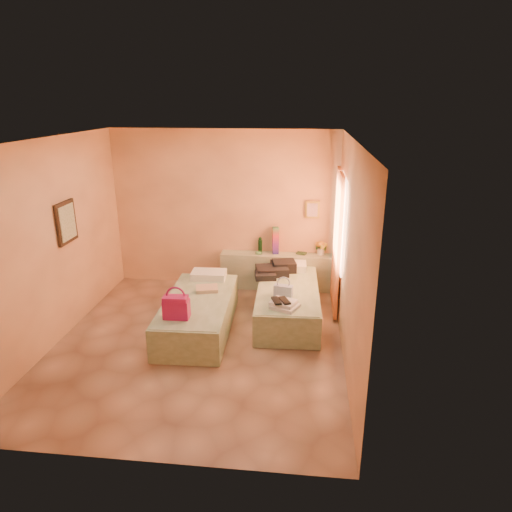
# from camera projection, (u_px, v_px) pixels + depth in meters

# --- Properties ---
(ground) EXTENTS (4.50, 4.50, 0.00)m
(ground) POSITION_uv_depth(u_px,v_px,m) (199.00, 343.00, 6.46)
(ground) COLOR tan
(ground) RESTS_ON ground
(room_walls) EXTENTS (4.02, 4.51, 2.81)m
(room_walls) POSITION_uv_depth(u_px,v_px,m) (218.00, 211.00, 6.39)
(room_walls) COLOR #F9BE84
(room_walls) RESTS_ON ground
(headboard_ledge) EXTENTS (2.05, 0.30, 0.65)m
(headboard_ledge) POSITION_uv_depth(u_px,v_px,m) (278.00, 271.00, 8.23)
(headboard_ledge) COLOR #A6B695
(headboard_ledge) RESTS_ON ground
(bed_left) EXTENTS (0.97, 2.03, 0.50)m
(bed_left) POSITION_uv_depth(u_px,v_px,m) (198.00, 314.00, 6.76)
(bed_left) COLOR #AFC69F
(bed_left) RESTS_ON ground
(bed_right) EXTENTS (0.97, 2.03, 0.50)m
(bed_right) POSITION_uv_depth(u_px,v_px,m) (288.00, 302.00, 7.15)
(bed_right) COLOR #AFC69F
(bed_right) RESTS_ON ground
(water_bottle) EXTENTS (0.08, 0.08, 0.27)m
(water_bottle) POSITION_uv_depth(u_px,v_px,m) (260.00, 245.00, 8.17)
(water_bottle) COLOR #163E1D
(water_bottle) RESTS_ON headboard_ledge
(rainbow_box) EXTENTS (0.13, 0.13, 0.49)m
(rainbow_box) POSITION_uv_depth(u_px,v_px,m) (276.00, 240.00, 8.08)
(rainbow_box) COLOR #B3165E
(rainbow_box) RESTS_ON headboard_ledge
(small_dish) EXTENTS (0.14, 0.14, 0.03)m
(small_dish) POSITION_uv_depth(u_px,v_px,m) (259.00, 253.00, 8.13)
(small_dish) COLOR #488457
(small_dish) RESTS_ON headboard_ledge
(green_book) EXTENTS (0.20, 0.17, 0.03)m
(green_book) POSITION_uv_depth(u_px,v_px,m) (301.00, 253.00, 8.12)
(green_book) COLOR #264729
(green_book) RESTS_ON headboard_ledge
(flower_vase) EXTENTS (0.29, 0.29, 0.29)m
(flower_vase) POSITION_uv_depth(u_px,v_px,m) (321.00, 247.00, 8.06)
(flower_vase) COLOR silver
(flower_vase) RESTS_ON headboard_ledge
(magenta_handbag) EXTENTS (0.35, 0.20, 0.32)m
(magenta_handbag) POSITION_uv_depth(u_px,v_px,m) (176.00, 307.00, 6.05)
(magenta_handbag) COLOR #B3165E
(magenta_handbag) RESTS_ON bed_left
(khaki_garment) EXTENTS (0.38, 0.34, 0.06)m
(khaki_garment) POSITION_uv_depth(u_px,v_px,m) (207.00, 289.00, 6.95)
(khaki_garment) COLOR tan
(khaki_garment) RESTS_ON bed_left
(clothes_pile) EXTENTS (0.66, 0.66, 0.17)m
(clothes_pile) POSITION_uv_depth(u_px,v_px,m) (275.00, 270.00, 7.57)
(clothes_pile) COLOR black
(clothes_pile) RESTS_ON bed_right
(blue_handbag) EXTENTS (0.29, 0.16, 0.18)m
(blue_handbag) POSITION_uv_depth(u_px,v_px,m) (283.00, 291.00, 6.73)
(blue_handbag) COLOR #3E5F96
(blue_handbag) RESTS_ON bed_right
(towel_stack) EXTENTS (0.44, 0.42, 0.10)m
(towel_stack) POSITION_uv_depth(u_px,v_px,m) (285.00, 305.00, 6.36)
(towel_stack) COLOR silver
(towel_stack) RESTS_ON bed_right
(sandal_pair) EXTENTS (0.26, 0.30, 0.03)m
(sandal_pair) POSITION_uv_depth(u_px,v_px,m) (280.00, 301.00, 6.34)
(sandal_pair) COLOR black
(sandal_pair) RESTS_ON towel_stack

